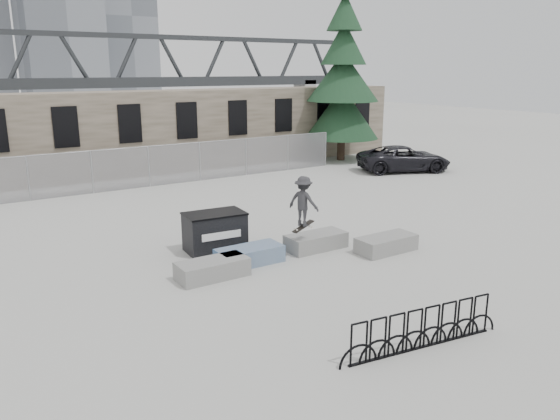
% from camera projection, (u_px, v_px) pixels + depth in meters
% --- Properties ---
extents(ground, '(120.00, 120.00, 0.00)m').
position_uv_depth(ground, '(292.00, 257.00, 16.97)').
color(ground, '#B1B1AC').
rests_on(ground, ground).
extents(stone_wall, '(36.00, 2.58, 4.50)m').
position_uv_depth(stone_wall, '(123.00, 134.00, 29.55)').
color(stone_wall, '#665A4B').
rests_on(stone_wall, ground).
extents(chainlink_fence, '(22.06, 0.06, 2.02)m').
position_uv_depth(chainlink_fence, '(149.00, 166.00, 26.83)').
color(chainlink_fence, gray).
rests_on(chainlink_fence, ground).
extents(planter_far_left, '(2.00, 0.90, 0.51)m').
position_uv_depth(planter_far_left, '(212.00, 268.00, 15.23)').
color(planter_far_left, gray).
rests_on(planter_far_left, ground).
extents(planter_center_left, '(2.00, 0.90, 0.51)m').
position_uv_depth(planter_center_left, '(250.00, 255.00, 16.34)').
color(planter_center_left, '#2E568B').
rests_on(planter_center_left, ground).
extents(planter_center_right, '(2.00, 0.90, 0.51)m').
position_uv_depth(planter_center_right, '(316.00, 241.00, 17.67)').
color(planter_center_right, gray).
rests_on(planter_center_right, ground).
extents(planter_offset, '(2.00, 0.90, 0.51)m').
position_uv_depth(planter_offset, '(386.00, 243.00, 17.41)').
color(planter_offset, gray).
rests_on(planter_offset, ground).
extents(dumpster, '(1.99, 1.32, 1.25)m').
position_uv_depth(dumpster, '(215.00, 231.00, 17.45)').
color(dumpster, black).
rests_on(dumpster, ground).
extents(bike_rack, '(4.01, 0.62, 0.90)m').
position_uv_depth(bike_rack, '(423.00, 329.00, 11.34)').
color(bike_rack, black).
rests_on(bike_rack, ground).
extents(spruce_tree, '(4.62, 4.62, 11.50)m').
position_uv_depth(spruce_tree, '(343.00, 83.00, 33.79)').
color(spruce_tree, '#38281E').
rests_on(spruce_tree, ground).
extents(truss_bridge, '(70.00, 3.00, 9.80)m').
position_uv_depth(truss_bridge, '(103.00, 82.00, 65.76)').
color(truss_bridge, '#2D3033').
rests_on(truss_bridge, ground).
extents(suv, '(5.73, 4.26, 1.45)m').
position_uv_depth(suv, '(404.00, 159.00, 30.96)').
color(suv, black).
rests_on(suv, ground).
extents(skateboarder, '(0.95, 1.15, 1.71)m').
position_uv_depth(skateboarder, '(303.00, 201.00, 16.61)').
color(skateboarder, '#2F2E32').
rests_on(skateboarder, ground).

